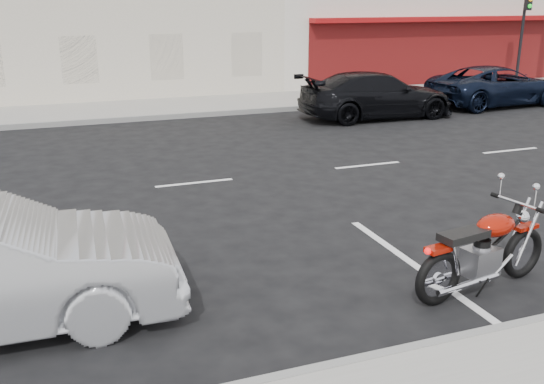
{
  "coord_description": "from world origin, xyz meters",
  "views": [
    {
      "loc": [
        -4.61,
        -11.65,
        3.6
      ],
      "look_at": [
        -1.58,
        -3.46,
        0.8
      ],
      "focal_mm": 40.0,
      "sensor_mm": 36.0,
      "label": 1
    }
  ],
  "objects_px": {
    "traffic_light": "(524,26)",
    "motorcycle": "(525,241)",
    "fire_hydrant": "(485,78)",
    "suv_far": "(496,86)",
    "car_far": "(377,95)"
  },
  "relations": [
    {
      "from": "suv_far",
      "to": "traffic_light",
      "type": "bearing_deg",
      "value": -54.77
    },
    {
      "from": "car_far",
      "to": "traffic_light",
      "type": "bearing_deg",
      "value": -67.47
    },
    {
      "from": "traffic_light",
      "to": "motorcycle",
      "type": "height_order",
      "value": "traffic_light"
    },
    {
      "from": "fire_hydrant",
      "to": "car_far",
      "type": "relative_size",
      "value": 0.15
    },
    {
      "from": "motorcycle",
      "to": "car_far",
      "type": "relative_size",
      "value": 0.45
    },
    {
      "from": "fire_hydrant",
      "to": "suv_far",
      "type": "height_order",
      "value": "suv_far"
    },
    {
      "from": "suv_far",
      "to": "car_far",
      "type": "distance_m",
      "value": 5.16
    },
    {
      "from": "traffic_light",
      "to": "car_far",
      "type": "relative_size",
      "value": 0.77
    },
    {
      "from": "fire_hydrant",
      "to": "motorcycle",
      "type": "bearing_deg",
      "value": -127.17
    },
    {
      "from": "traffic_light",
      "to": "motorcycle",
      "type": "bearing_deg",
      "value": -131.13
    },
    {
      "from": "suv_far",
      "to": "fire_hydrant",
      "type": "bearing_deg",
      "value": -36.58
    },
    {
      "from": "fire_hydrant",
      "to": "motorcycle",
      "type": "height_order",
      "value": "motorcycle"
    },
    {
      "from": "traffic_light",
      "to": "motorcycle",
      "type": "distance_m",
      "value": 18.89
    },
    {
      "from": "traffic_light",
      "to": "motorcycle",
      "type": "xyz_separation_m",
      "value": [
        -12.35,
        -14.15,
        -2.04
      ]
    },
    {
      "from": "motorcycle",
      "to": "suv_far",
      "type": "xyz_separation_m",
      "value": [
        8.99,
        11.41,
        0.17
      ]
    }
  ]
}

